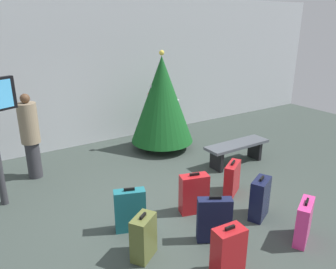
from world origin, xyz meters
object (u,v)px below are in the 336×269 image
Objects in this scene: holiday_tree at (162,100)px; suitcase_0 at (304,222)px; traveller_0 at (30,135)px; suitcase_4 at (260,199)px; suitcase_2 at (194,194)px; suitcase_6 at (232,179)px; suitcase_1 at (144,237)px; suitcase_3 at (130,210)px; suitcase_5 at (214,220)px; waiting_bench at (237,148)px; suitcase_7 at (228,253)px.

holiday_tree is 3.67× the size of suitcase_0.
traveller_0 reaches higher than suitcase_4.
traveller_0 reaches higher than suitcase_0.
suitcase_2 reaches higher than suitcase_0.
suitcase_1 is at bearing -163.66° from suitcase_6.
holiday_tree reaches higher than suitcase_3.
suitcase_2 is (1.89, -2.73, -0.56)m from traveller_0.
suitcase_1 is at bearing -101.07° from suitcase_3.
suitcase_1 is 1.99m from suitcase_4.
suitcase_2 is 0.99× the size of suitcase_5.
suitcase_5 reaches higher than suitcase_0.
holiday_tree reaches higher than suitcase_4.
suitcase_1 is 0.93× the size of suitcase_4.
traveller_0 is at bearing 179.28° from holiday_tree.
holiday_tree reaches higher than suitcase_5.
suitcase_3 is at bearing -129.87° from holiday_tree.
suitcase_2 reaches higher than waiting_bench.
suitcase_6 is (1.15, 0.86, -0.04)m from suitcase_5.
suitcase_5 is (1.00, -0.23, 0.03)m from suitcase_1.
holiday_tree is at bearing 50.13° from suitcase_3.
suitcase_7 is at bearing 177.63° from suitcase_0.
traveller_0 is at bearing 137.17° from suitcase_6.
suitcase_6 is (0.09, 1.54, -0.01)m from suitcase_0.
suitcase_0 is at bearing -113.93° from waiting_bench.
suitcase_5 reaches higher than suitcase_6.
traveller_0 is 3.37m from suitcase_2.
traveller_0 is 4.36m from suitcase_7.
suitcase_5 is at bearing -44.49° from suitcase_3.
holiday_tree reaches higher than suitcase_0.
waiting_bench is 3.43m from suitcase_7.
suitcase_2 is at bearing 120.62° from suitcase_0.
suitcase_7 reaches higher than waiting_bench.
suitcase_5 is at bearing -143.28° from suitcase_6.
suitcase_6 is at bearing 86.57° from suitcase_0.
suitcase_6 is (2.83, -2.62, -0.60)m from traveller_0.
suitcase_7 is (-1.46, -1.48, 0.04)m from suitcase_6.
suitcase_1 is at bearing -156.80° from suitcase_2.
suitcase_2 is at bearing 74.30° from suitcase_5.
suitcase_0 is 0.92× the size of suitcase_4.
suitcase_3 is at bearing 141.35° from suitcase_0.
holiday_tree is 3.32× the size of suitcase_7.
suitcase_1 is 1.09m from suitcase_7.
suitcase_4 reaches higher than suitcase_3.
suitcase_7 is at bearing -69.34° from suitcase_3.
suitcase_3 is 2.02m from suitcase_4.
suitcase_7 is at bearing -152.11° from suitcase_4.
suitcase_2 reaches higher than suitcase_1.
suitcase_2 is 0.97× the size of suitcase_7.
traveller_0 reaches higher than suitcase_2.
suitcase_3 is at bearing -72.85° from traveller_0.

